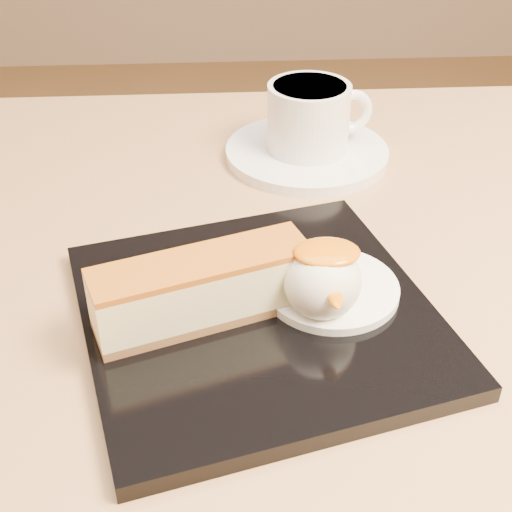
{
  "coord_description": "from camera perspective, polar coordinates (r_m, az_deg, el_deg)",
  "views": [
    {
      "loc": [
        -0.06,
        -0.35,
        1.03
      ],
      "look_at": [
        -0.04,
        0.03,
        0.76
      ],
      "focal_mm": 50.0,
      "sensor_mm": 36.0,
      "label": 1
    }
  ],
  "objects": [
    {
      "name": "table",
      "position": [
        0.58,
        4.18,
        -17.35
      ],
      "size": [
        0.8,
        0.8,
        0.72
      ],
      "color": "black",
      "rests_on": "ground"
    },
    {
      "name": "dessert_plate",
      "position": [
        0.47,
        0.15,
        -4.84
      ],
      "size": [
        0.27,
        0.27,
        0.01
      ],
      "primitive_type": "cube",
      "rotation": [
        0.0,
        0.0,
        0.26
      ],
      "color": "black",
      "rests_on": "table"
    },
    {
      "name": "cheesecake",
      "position": [
        0.44,
        -4.32,
        -2.62
      ],
      "size": [
        0.14,
        0.08,
        0.04
      ],
      "rotation": [
        0.0,
        0.0,
        0.33
      ],
      "color": "brown",
      "rests_on": "dessert_plate"
    },
    {
      "name": "cream_smear",
      "position": [
        0.48,
        6.05,
        -2.59
      ],
      "size": [
        0.09,
        0.09,
        0.01
      ],
      "primitive_type": "cylinder",
      "color": "white",
      "rests_on": "dessert_plate"
    },
    {
      "name": "ice_cream_scoop",
      "position": [
        0.45,
        5.32,
        -2.0
      ],
      "size": [
        0.05,
        0.05,
        0.05
      ],
      "primitive_type": "sphere",
      "color": "white",
      "rests_on": "cream_smear"
    },
    {
      "name": "mango_sauce",
      "position": [
        0.44,
        5.69,
        0.3
      ],
      "size": [
        0.04,
        0.03,
        0.01
      ],
      "primitive_type": "ellipsoid",
      "color": "orange",
      "rests_on": "ice_cream_scoop"
    },
    {
      "name": "mint_sprig",
      "position": [
        0.49,
        2.27,
        -0.58
      ],
      "size": [
        0.04,
        0.03,
        0.0
      ],
      "color": "green",
      "rests_on": "cream_smear"
    },
    {
      "name": "saucer",
      "position": [
        0.67,
        4.08,
        8.24
      ],
      "size": [
        0.15,
        0.15,
        0.01
      ],
      "primitive_type": "cylinder",
      "color": "white",
      "rests_on": "table"
    },
    {
      "name": "coffee_cup",
      "position": [
        0.65,
        4.37,
        11.11
      ],
      "size": [
        0.1,
        0.07,
        0.06
      ],
      "rotation": [
        0.0,
        0.0,
        0.23
      ],
      "color": "white",
      "rests_on": "saucer"
    }
  ]
}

